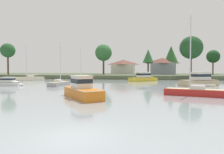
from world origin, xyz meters
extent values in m
plane|color=#939EA3|center=(0.00, 0.00, 0.00)|extent=(417.24, 417.24, 0.00)
cube|color=#4C563D|center=(0.00, 85.76, 0.70)|extent=(187.76, 49.54, 1.41)
cube|color=gold|center=(2.40, 52.81, 0.25)|extent=(8.92, 7.91, 1.72)
cone|color=gold|center=(5.99, 55.67, 0.25)|extent=(3.58, 3.57, 2.52)
cube|color=black|center=(2.40, 52.81, 1.08)|extent=(9.14, 8.11, 0.05)
cube|color=silver|center=(2.48, 52.88, 1.92)|extent=(4.36, 4.11, 1.63)
cube|color=#19232D|center=(2.48, 52.88, 2.09)|extent=(4.45, 4.20, 0.59)
cube|color=beige|center=(2.48, 52.88, 2.77)|extent=(4.94, 4.68, 0.06)
cylinder|color=silver|center=(2.48, 52.88, 3.51)|extent=(0.03, 0.03, 1.44)
cube|color=orange|center=(-4.21, 14.19, 0.28)|extent=(6.95, 7.88, 1.92)
cone|color=orange|center=(-6.72, 17.37, 0.28)|extent=(3.13, 3.14, 2.20)
cube|color=silver|center=(-4.21, 14.19, 1.21)|extent=(7.12, 8.06, 0.05)
cube|color=silver|center=(-4.42, 14.45, 1.99)|extent=(3.16, 3.27, 1.50)
cube|color=#19232D|center=(-4.42, 14.45, 2.14)|extent=(3.23, 3.34, 0.54)
cube|color=beige|center=(-4.42, 14.45, 2.77)|extent=(3.60, 3.71, 0.06)
cylinder|color=silver|center=(-4.42, 14.45, 3.44)|extent=(0.03, 0.03, 1.29)
cube|color=brown|center=(-17.06, 53.03, 0.10)|extent=(6.84, 1.83, 1.13)
cube|color=#CCB78E|center=(-17.06, 53.03, 0.69)|extent=(6.43, 1.61, 0.04)
cube|color=silver|center=(-16.72, 53.03, 0.91)|extent=(1.51, 1.17, 0.41)
cylinder|color=silver|center=(-17.61, 53.03, 5.53)|extent=(0.14, 0.14, 9.65)
cylinder|color=silver|center=(-16.24, 53.03, 1.22)|extent=(2.74, 0.11, 0.11)
cylinder|color=silver|center=(-16.24, 53.03, 1.27)|extent=(2.46, 0.14, 0.14)
cylinder|color=#999999|center=(-18.98, 53.03, 5.51)|extent=(2.75, 0.02, 9.61)
cube|color=#B2231E|center=(10.17, 18.82, 0.13)|extent=(8.20, 4.18, 1.53)
cube|color=#CCB78E|center=(10.17, 18.82, 0.92)|extent=(7.67, 3.81, 0.04)
cube|color=silver|center=(10.55, 18.71, 1.18)|extent=(2.04, 1.74, 0.48)
cylinder|color=silver|center=(9.56, 19.00, 5.93)|extent=(0.16, 0.16, 9.98)
cylinder|color=silver|center=(11.09, 18.55, 1.51)|extent=(3.09, 1.02, 0.13)
cylinder|color=silver|center=(11.09, 18.55, 1.56)|extent=(2.78, 0.94, 0.14)
cylinder|color=#999999|center=(8.04, 19.45, 5.90)|extent=(3.07, 0.91, 9.94)
cube|color=white|center=(-26.72, 29.62, 0.20)|extent=(6.36, 2.78, 1.35)
cone|color=white|center=(-23.67, 30.01, 0.20)|extent=(1.94, 2.02, 1.81)
cube|color=black|center=(-26.72, 29.62, 0.84)|extent=(6.49, 2.88, 0.05)
cube|color=silver|center=(-26.37, 29.66, 1.37)|extent=(2.70, 1.92, 0.99)
cube|color=#19232D|center=(-26.37, 29.66, 1.46)|extent=(2.75, 1.96, 0.36)
cube|color=beige|center=(-26.37, 29.66, 1.89)|extent=(3.03, 2.21, 0.06)
cylinder|color=silver|center=(-26.37, 29.66, 2.37)|extent=(0.03, 0.03, 0.90)
cube|color=gray|center=(-15.36, 31.86, 0.12)|extent=(2.26, 7.30, 1.37)
cube|color=#CCB78E|center=(-15.36, 31.86, 0.83)|extent=(1.99, 6.86, 0.04)
cube|color=silver|center=(-15.36, 31.50, 1.07)|extent=(1.38, 1.62, 0.44)
cylinder|color=silver|center=(-15.35, 32.44, 5.30)|extent=(0.15, 0.15, 8.90)
cylinder|color=silver|center=(-15.37, 30.99, 1.38)|extent=(0.17, 2.91, 0.12)
cylinder|color=silver|center=(-15.37, 30.99, 1.43)|extent=(0.19, 2.62, 0.14)
cylinder|color=#999999|center=(-15.32, 33.90, 5.27)|extent=(0.07, 2.92, 8.86)
cube|color=tan|center=(14.74, 36.93, 0.29)|extent=(9.17, 7.30, 2.00)
cone|color=tan|center=(18.50, 39.23, 0.29)|extent=(3.59, 3.72, 2.85)
cube|color=black|center=(14.74, 36.93, 1.26)|extent=(9.39, 7.50, 0.05)
cube|color=silver|center=(15.17, 37.19, 2.12)|extent=(4.43, 4.06, 1.66)
cube|color=#19232D|center=(15.17, 37.19, 2.28)|extent=(4.52, 4.14, 0.60)
cube|color=beige|center=(15.17, 37.19, 2.98)|extent=(5.01, 4.63, 0.06)
cylinder|color=silver|center=(15.17, 37.19, 3.57)|extent=(0.03, 0.03, 1.13)
cube|color=beige|center=(-34.20, 50.13, 0.17)|extent=(8.47, 8.11, 1.87)
cube|color=#CCB78E|center=(-34.20, 50.13, 1.12)|extent=(7.85, 7.51, 0.04)
cube|color=silver|center=(-33.86, 50.45, 1.42)|extent=(2.58, 2.56, 0.55)
cylinder|color=silver|center=(-34.74, 49.63, 6.31)|extent=(0.18, 0.18, 10.33)
cylinder|color=silver|center=(-33.39, 50.88, 1.79)|extent=(2.80, 2.61, 0.15)
cylinder|color=silver|center=(-33.39, 50.88, 1.84)|extent=(2.52, 2.36, 0.14)
cylinder|color=#999999|center=(-36.09, 48.38, 6.28)|extent=(2.72, 2.53, 10.29)
cylinder|color=brown|center=(-15.27, 76.70, 5.32)|extent=(0.78, 0.78, 7.83)
sphere|color=#336B38|center=(-15.27, 76.70, 10.87)|extent=(7.24, 7.24, 7.24)
cylinder|color=brown|center=(13.60, 80.95, 5.33)|extent=(0.75, 0.75, 7.85)
cone|color=#2D602D|center=(13.60, 80.95, 9.95)|extent=(6.19, 6.19, 7.57)
cylinder|color=brown|center=(3.90, 79.53, 5.55)|extent=(0.62, 0.62, 8.28)
cone|color=#336B38|center=(3.90, 79.53, 9.42)|extent=(4.72, 4.72, 5.77)
cylinder|color=brown|center=(18.54, 64.41, 5.40)|extent=(0.65, 0.65, 7.97)
sphere|color=#1E4723|center=(18.54, 64.41, 11.15)|extent=(7.84, 7.84, 7.84)
cylinder|color=brown|center=(31.08, 82.74, 4.63)|extent=(0.53, 0.53, 6.43)
sphere|color=#1E4723|center=(31.08, 82.74, 9.07)|extent=(5.46, 5.46, 5.46)
cylinder|color=brown|center=(-52.34, 64.21, 5.71)|extent=(0.69, 0.69, 8.60)
sphere|color=#235128|center=(-52.34, 64.21, 11.30)|extent=(5.74, 5.74, 5.74)
cube|color=gray|center=(10.01, 80.00, 3.82)|extent=(10.21, 6.62, 4.82)
pyramid|color=brown|center=(10.01, 80.00, 7.39)|extent=(11.03, 7.15, 2.32)
cube|color=silver|center=(-8.26, 90.91, 3.69)|extent=(10.96, 9.42, 4.57)
pyramid|color=brown|center=(-8.26, 90.91, 7.19)|extent=(11.84, 10.17, 2.42)
camera|label=1|loc=(3.90, -10.31, 3.59)|focal=32.75mm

